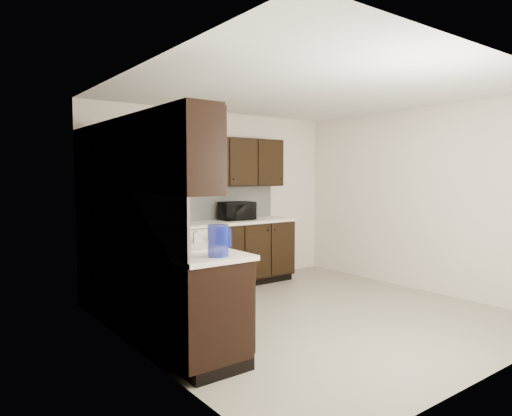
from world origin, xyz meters
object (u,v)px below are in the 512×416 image
at_px(toaster_oven, 105,219).
at_px(storage_bin, 159,232).
at_px(microwave, 237,211).
at_px(sink, 177,253).
at_px(blue_pitcher, 218,241).

relative_size(toaster_oven, storage_bin, 0.85).
xyz_separation_m(microwave, storage_bin, (-1.81, -1.30, -0.04)).
distance_m(sink, blue_pitcher, 0.68).
distance_m(toaster_oven, blue_pitcher, 2.35).
bearing_deg(toaster_oven, blue_pitcher, -80.99).
height_order(storage_bin, blue_pitcher, blue_pitcher).
relative_size(microwave, blue_pitcher, 1.90).
bearing_deg(blue_pitcher, toaster_oven, 86.10).
xyz_separation_m(storage_bin, blue_pitcher, (0.00, -1.06, 0.03)).
bearing_deg(blue_pitcher, microwave, 46.45).
height_order(sink, storage_bin, sink).
relative_size(microwave, storage_bin, 1.03).
relative_size(sink, storage_bin, 1.78).
height_order(microwave, blue_pitcher, microwave).
bearing_deg(microwave, toaster_oven, -173.80).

